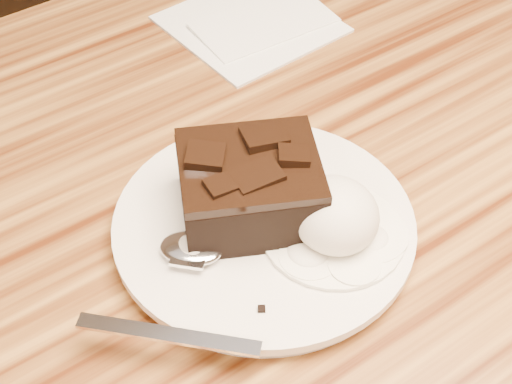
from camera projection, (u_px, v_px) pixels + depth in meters
plate at (264, 229)px, 0.58m from camera, size 0.22×0.22×0.02m
brownie at (250, 190)px, 0.57m from camera, size 0.13×0.12×0.05m
ice_cream_scoop at (335, 215)px, 0.55m from camera, size 0.06×0.06×0.05m
melt_puddle at (333, 234)px, 0.57m from camera, size 0.10×0.10×0.00m
spoon at (191, 250)px, 0.55m from camera, size 0.15×0.15×0.01m
napkin at (250, 23)px, 0.79m from camera, size 0.15×0.15×0.01m
crumb_a at (287, 244)px, 0.56m from camera, size 0.01×0.01×0.00m
crumb_b at (262, 309)px, 0.52m from camera, size 0.01×0.01×0.00m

